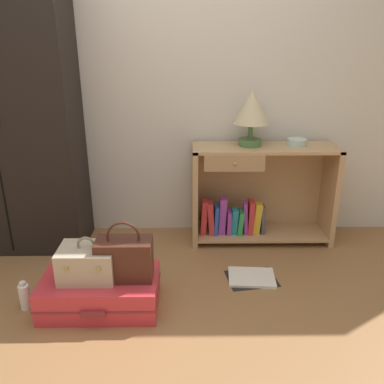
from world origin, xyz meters
name	(u,v)px	position (x,y,z in m)	size (l,w,h in m)	color
ground_plane	(144,350)	(0.00, 0.00, 0.00)	(9.00, 9.00, 0.00)	olive
back_wall	(156,69)	(0.00, 1.50, 1.30)	(6.40, 0.10, 2.60)	beige
wardrobe	(5,114)	(-1.06, 1.20, 1.02)	(0.99, 0.47, 2.03)	black
bookshelf	(255,195)	(0.76, 1.27, 0.37)	(1.09, 0.36, 0.76)	tan
table_lamp	(252,110)	(0.70, 1.28, 1.03)	(0.26, 0.26, 0.41)	#4C7542
bowl	(297,142)	(1.05, 1.29, 0.79)	(0.14, 0.14, 0.05)	silver
suitcase_large	(101,291)	(-0.29, 0.38, 0.10)	(0.69, 0.43, 0.20)	#D1333D
train_case	(88,262)	(-0.35, 0.38, 0.30)	(0.32, 0.25, 0.26)	#B7A88E
handbag	(125,258)	(-0.13, 0.37, 0.33)	(0.32, 0.17, 0.36)	#472319
bottle	(25,296)	(-0.74, 0.36, 0.08)	(0.06, 0.06, 0.18)	white
open_book_on_floor	(252,278)	(0.66, 0.66, 0.01)	(0.36, 0.30, 0.02)	white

